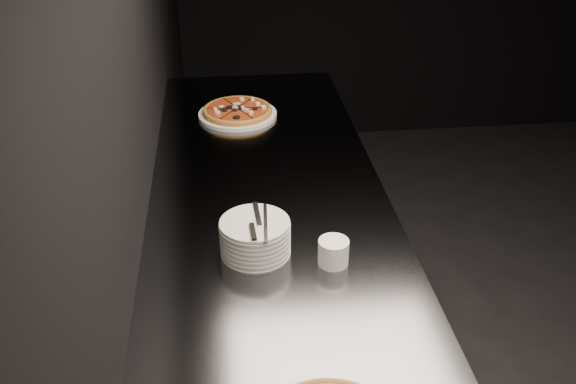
{
  "coord_description": "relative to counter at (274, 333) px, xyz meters",
  "views": [
    {
      "loc": [
        -2.26,
        -1.6,
        1.94
      ],
      "look_at": [
        -2.08,
        0.02,
        0.99
      ],
      "focal_mm": 40.0,
      "sensor_mm": 36.0,
      "label": 1
    }
  ],
  "objects": [
    {
      "name": "wall_left",
      "position": [
        -0.37,
        0.0,
        0.94
      ],
      "size": [
        0.02,
        5.0,
        2.8
      ],
      "primitive_type": "cube",
      "color": "black",
      "rests_on": "floor"
    },
    {
      "name": "counter",
      "position": [
        0.0,
        0.0,
        0.0
      ],
      "size": [
        0.74,
        2.44,
        0.92
      ],
      "color": "#57595E",
      "rests_on": "floor"
    },
    {
      "name": "pizza_tomato",
      "position": [
        -0.07,
        0.76,
        0.48
      ],
      "size": [
        0.31,
        0.31,
        0.04
      ],
      "rotation": [
        0.0,
        0.0,
        -0.07
      ],
      "color": "silver",
      "rests_on": "counter"
    },
    {
      "name": "plate_stack",
      "position": [
        -0.06,
        -0.18,
        0.51
      ],
      "size": [
        0.19,
        0.19,
        0.1
      ],
      "color": "silver",
      "rests_on": "counter"
    },
    {
      "name": "cutlery",
      "position": [
        -0.05,
        -0.19,
        0.56
      ],
      "size": [
        0.07,
        0.2,
        0.01
      ],
      "rotation": [
        0.0,
        0.0,
        0.04
      ],
      "color": "silver",
      "rests_on": "plate_stack"
    },
    {
      "name": "ramekin",
      "position": [
        0.14,
        -0.25,
        0.5
      ],
      "size": [
        0.08,
        0.08,
        0.07
      ],
      "color": "white",
      "rests_on": "counter"
    }
  ]
}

